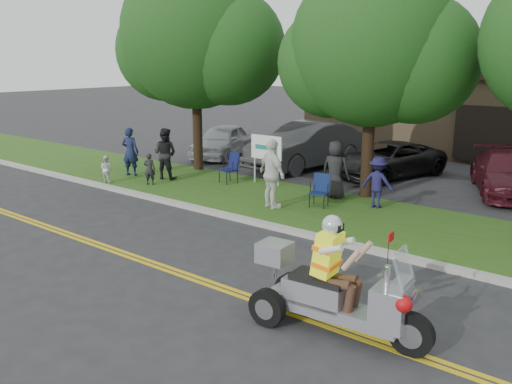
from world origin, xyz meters
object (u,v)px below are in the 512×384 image
Objects in this scene: parked_car_mid at (388,160)px; parked_car_left at (306,145)px; spectator_adult_mid at (165,154)px; parked_car_far_left at (222,141)px; parked_car_right at (507,174)px; trike_scooter at (332,292)px; lawn_chair_b at (320,188)px; lawn_chair_a at (231,166)px; spectator_adult_right at (272,174)px; spectator_adult_left at (130,152)px.

parked_car_left is at bearing -154.18° from parked_car_mid.
spectator_adult_mid is 0.39× the size of parked_car_mid.
parked_car_far_left is 0.92× the size of parked_car_mid.
spectator_adult_mid is 0.40× the size of parked_car_right.
trike_scooter is 11.65m from spectator_adult_mid.
trike_scooter reaches higher than lawn_chair_b.
lawn_chair_b is at bearing -68.37° from parked_car_mid.
lawn_chair_b is (3.97, -0.66, -0.06)m from lawn_chair_a.
lawn_chair_b is at bearing -112.87° from spectator_adult_right.
lawn_chair_a is at bearing 135.24° from trike_scooter.
lawn_chair_a is 0.23× the size of parked_car_mid.
lawn_chair_a is at bearing -174.35° from spectator_adult_mid.
trike_scooter is at bearing -60.69° from parked_car_far_left.
spectator_adult_mid is at bearing 146.00° from trike_scooter.
parked_car_left is at bearing 159.72° from parked_car_right.
spectator_adult_right is 6.44m from parked_car_left.
spectator_adult_right is (-4.96, 4.99, 0.41)m from trike_scooter.
spectator_adult_mid is at bearing -174.28° from parked_car_right.
trike_scooter reaches higher than parked_car_far_left.
spectator_adult_left is 0.88× the size of spectator_adult_right.
parked_car_mid is at bearing -161.79° from spectator_adult_left.
spectator_adult_left is at bearing 171.70° from lawn_chair_b.
spectator_adult_right reaches higher than parked_car_far_left.
spectator_adult_right is at bearing 155.44° from spectator_adult_left.
lawn_chair_a is 2.43m from spectator_adult_mid.
parked_car_mid is 4.10m from parked_car_right.
lawn_chair_b is at bearing -44.90° from parked_car_left.
trike_scooter is at bearing 133.32° from spectator_adult_left.
parked_car_far_left is at bearing 133.59° from trike_scooter.
parked_car_right reaches higher than lawn_chair_b.
parked_car_right reaches higher than lawn_chair_a.
trike_scooter is 7.05m from spectator_adult_right.
lawn_chair_a is 1.11× the size of lawn_chair_b.
trike_scooter is 0.71× the size of parked_car_far_left.
parked_car_left is (0.29, 4.16, 0.21)m from lawn_chair_a.
parked_car_left is (-3.68, 4.82, 0.26)m from lawn_chair_b.
lawn_chair_a reaches higher than lawn_chair_b.
spectator_adult_right is 6.38m from parked_car_mid.
parked_car_mid is (3.26, 0.50, -0.26)m from parked_car_left.
lawn_chair_a is 0.25× the size of parked_car_far_left.
parked_car_mid is at bearing 80.66° from lawn_chair_b.
spectator_adult_left is at bearing -117.14° from parked_car_left.
spectator_adult_right is 0.43× the size of parked_car_mid.
trike_scooter is 0.55× the size of parked_car_left.
spectator_adult_left is at bearing -2.22° from spectator_adult_mid.
parked_car_left is at bearing -15.13° from parked_car_far_left.
spectator_adult_mid is at bearing -108.05° from parked_car_left.
parked_car_mid is at bearing 106.48° from trike_scooter.
trike_scooter reaches higher than parked_car_left.
lawn_chair_b is 0.17× the size of parked_car_left.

